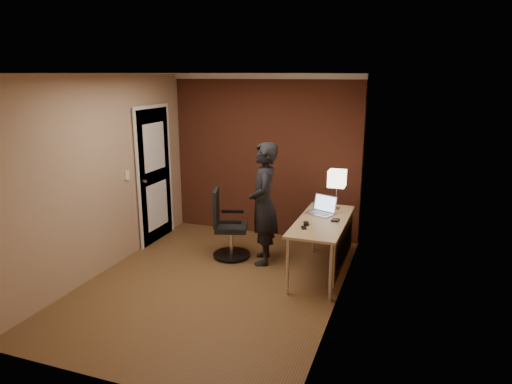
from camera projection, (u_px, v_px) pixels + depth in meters
room at (239, 152)px, 6.78m from camera, size 4.00×4.00×4.00m
desk at (328, 230)px, 5.70m from camera, size 0.60×1.50×0.73m
desk_lamp at (337, 179)px, 6.03m from camera, size 0.22×0.22×0.54m
laptop at (322, 209)px, 5.94m from camera, size 0.40×0.36×0.23m
mouse at (306, 224)px, 5.49m from camera, size 0.09×0.11×0.03m
phone at (304, 228)px, 5.38m from camera, size 0.10×0.13×0.01m
wallet at (335, 220)px, 5.64m from camera, size 0.10×0.12×0.02m
office_chair at (227, 228)px, 6.31m from camera, size 0.54×0.60×0.95m
person at (264, 204)px, 6.06m from camera, size 0.56×0.69×1.64m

